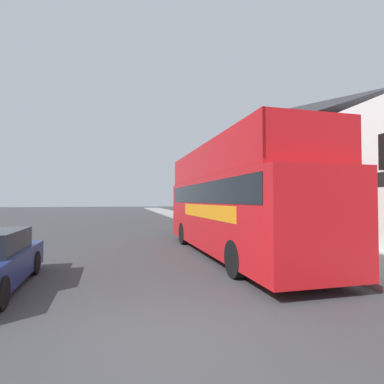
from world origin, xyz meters
name	(u,v)px	position (x,y,z in m)	size (l,w,h in m)	color
ground_plane	(129,225)	(0.00, 21.00, 0.00)	(144.00, 144.00, 0.00)	#3D3D3F
sidewalk	(219,225)	(6.84, 18.00, 0.07)	(3.64, 108.00, 0.14)	#999993
brick_terrace_rear	(249,169)	(11.65, 22.99, 5.15)	(6.00, 23.47, 10.31)	brown
tour_bus	(231,207)	(3.36, 6.24, 1.81)	(2.65, 10.40, 4.00)	red
parked_car_ahead_of_bus	(198,222)	(3.90, 13.34, 0.69)	(1.87, 4.42, 1.47)	black
lamp_post_nearest	(304,156)	(5.52, 4.80, 3.56)	(0.35, 0.35, 5.00)	black
lamp_post_second	(222,179)	(5.70, 14.06, 3.39)	(0.35, 0.35, 4.72)	black
lamp_post_third	(190,188)	(5.69, 23.31, 3.23)	(0.35, 0.35, 4.45)	black
litter_bin	(326,237)	(7.13, 5.84, 0.60)	(0.48, 0.48, 0.87)	black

